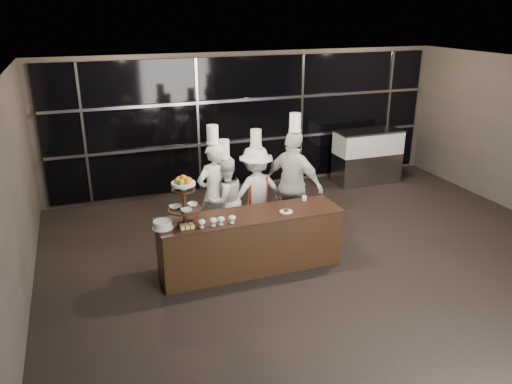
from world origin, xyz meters
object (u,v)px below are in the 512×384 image
object	(u,v)px
chef_d	(293,185)
chef_b	(225,199)
display_case	(367,154)
layer_cake	(163,225)
buffet_counter	(250,241)
chef_c	(256,191)
chef_a	(214,192)
display_stand	(184,196)

from	to	relation	value
chef_d	chef_b	bearing A→B (deg)	169.30
chef_d	display_case	bearing A→B (deg)	36.93
display_case	chef_d	bearing A→B (deg)	-143.07
layer_cake	buffet_counter	bearing A→B (deg)	2.14
chef_c	chef_d	distance (m)	0.67
buffet_counter	display_case	xyz separation A→B (m)	(3.91, 2.97, 0.22)
buffet_counter	chef_b	bearing A→B (deg)	94.63
buffet_counter	chef_d	world-z (taller)	chef_d
display_case	layer_cake	bearing A→B (deg)	-150.07
display_case	chef_c	xyz separation A→B (m)	(-3.40, -1.81, 0.14)
layer_cake	chef_a	size ratio (longest dim) A/B	0.14
display_case	chef_d	world-z (taller)	chef_d
chef_a	chef_b	world-z (taller)	chef_a
layer_cake	chef_a	bearing A→B (deg)	47.31
display_stand	chef_b	bearing A→B (deg)	49.60
chef_c	chef_b	bearing A→B (deg)	-171.69
display_stand	chef_a	bearing A→B (deg)	56.44
layer_cake	chef_b	size ratio (longest dim) A/B	0.16
chef_b	display_case	bearing A→B (deg)	25.40
layer_cake	chef_d	bearing A→B (deg)	20.36
buffet_counter	chef_b	xyz separation A→B (m)	(-0.09, 1.07, 0.31)
buffet_counter	display_stand	size ratio (longest dim) A/B	3.81
layer_cake	chef_a	world-z (taller)	chef_a
display_stand	chef_d	size ratio (longest dim) A/B	0.33
display_case	chef_d	distance (m)	3.54
layer_cake	chef_d	distance (m)	2.59
chef_c	chef_d	xyz separation A→B (m)	(0.58, -0.31, 0.15)
buffet_counter	chef_b	world-z (taller)	chef_b
display_stand	display_case	world-z (taller)	display_stand
chef_a	chef_c	distance (m)	0.77
display_stand	chef_c	xyz separation A→B (m)	(1.51, 1.16, -0.51)
buffet_counter	display_case	bearing A→B (deg)	37.23
display_case	chef_c	size ratio (longest dim) A/B	0.79
chef_d	chef_c	bearing A→B (deg)	151.81
display_stand	display_case	bearing A→B (deg)	31.18
buffet_counter	layer_cake	xyz separation A→B (m)	(-1.34, -0.05, 0.51)
display_stand	layer_cake	xyz separation A→B (m)	(-0.34, -0.05, -0.37)
buffet_counter	chef_c	world-z (taller)	chef_c
chef_d	buffet_counter	bearing A→B (deg)	-142.01
display_stand	chef_b	distance (m)	1.52
chef_b	chef_c	bearing A→B (deg)	8.31
chef_a	chef_b	xyz separation A→B (m)	(0.17, -0.05, -0.13)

